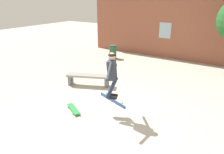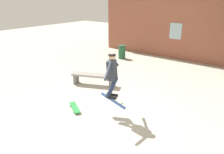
{
  "view_description": "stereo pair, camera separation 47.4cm",
  "coord_description": "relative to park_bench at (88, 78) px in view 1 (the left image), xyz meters",
  "views": [
    {
      "loc": [
        3.51,
        -4.4,
        3.49
      ],
      "look_at": [
        0.25,
        0.57,
        1.28
      ],
      "focal_mm": 35.0,
      "sensor_mm": 36.0,
      "label": 1
    },
    {
      "loc": [
        3.89,
        -4.12,
        3.49
      ],
      "look_at": [
        0.25,
        0.57,
        1.28
      ],
      "focal_mm": 35.0,
      "sensor_mm": 36.0,
      "label": 2
    }
  ],
  "objects": [
    {
      "name": "park_bench",
      "position": [
        0.0,
        0.0,
        0.0
      ],
      "size": [
        1.79,
        1.08,
        0.48
      ],
      "rotation": [
        0.0,
        0.0,
        0.41
      ],
      "color": "gray",
      "rests_on": "ground_plane"
    },
    {
      "name": "skateboard_flipping",
      "position": [
        2.16,
        -1.45,
        0.14
      ],
      "size": [
        0.86,
        0.35,
        0.53
      ],
      "rotation": [
        0.0,
        0.0,
        0.26
      ],
      "color": "#2D519E"
    },
    {
      "name": "skateboard_resting",
      "position": [
        0.93,
        -1.93,
        -0.28
      ],
      "size": [
        0.81,
        0.56,
        0.08
      ],
      "rotation": [
        0.0,
        0.0,
        5.78
      ],
      "color": "#237F38",
      "rests_on": "ground_plane"
    },
    {
      "name": "trash_bin",
      "position": [
        -1.47,
        4.11,
        0.06
      ],
      "size": [
        0.45,
        0.45,
        0.78
      ],
      "color": "#235633",
      "rests_on": "ground_plane"
    },
    {
      "name": "skater",
      "position": [
        2.15,
        -1.51,
        1.1
      ],
      "size": [
        0.61,
        1.31,
        1.38
      ],
      "rotation": [
        0.0,
        0.0,
        0.39
      ],
      "color": "#282D38"
    },
    {
      "name": "building_backdrop",
      "position": [
        1.91,
        6.13,
        1.64
      ],
      "size": [
        12.26,
        0.52,
        4.73
      ],
      "color": "#93513D",
      "rests_on": "ground_plane"
    },
    {
      "name": "ground_plane",
      "position": [
        1.9,
        -2.08,
        -0.35
      ],
      "size": [
        40.0,
        40.0,
        0.0
      ],
      "primitive_type": "plane",
      "color": "#B2AD9E"
    }
  ]
}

